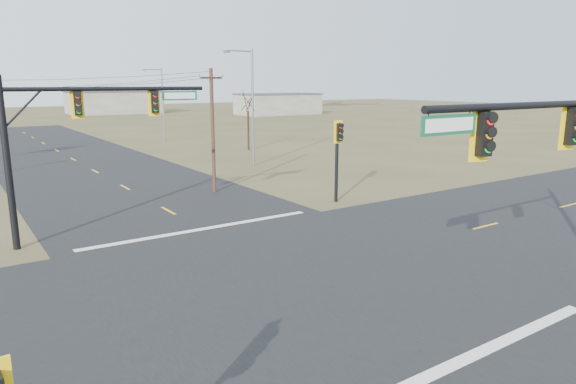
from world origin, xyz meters
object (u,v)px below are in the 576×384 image
at_px(mast_arm_far, 77,123).
at_px(bare_tree_c, 248,101).
at_px(pedestal_signal_ne, 338,144).
at_px(utility_pole_near, 213,128).
at_px(mast_arm_near, 575,150).
at_px(streetlight_a, 250,101).
at_px(streetlight_b, 161,101).

distance_m(mast_arm_far, bare_tree_c, 32.48).
height_order(pedestal_signal_ne, utility_pole_near, utility_pole_near).
bearing_deg(utility_pole_near, bare_tree_c, 54.18).
bearing_deg(mast_arm_near, streetlight_a, 89.83).
bearing_deg(mast_arm_near, pedestal_signal_ne, 87.14).
relative_size(utility_pole_near, streetlight_a, 0.81).
distance_m(mast_arm_near, mast_arm_far, 19.45).
bearing_deg(mast_arm_far, pedestal_signal_ne, 8.03).
xyz_separation_m(mast_arm_near, pedestal_signal_ne, (4.51, 15.91, -1.65)).
xyz_separation_m(utility_pole_near, bare_tree_c, (12.79, 17.72, 1.00)).
xyz_separation_m(mast_arm_near, streetlight_a, (7.20, 30.83, 0.36)).
xyz_separation_m(mast_arm_near, mast_arm_far, (-9.85, 16.77, 0.16)).
bearing_deg(bare_tree_c, mast_arm_near, -107.11).
height_order(mast_arm_near, mast_arm_far, mast_arm_far).
bearing_deg(utility_pole_near, streetlight_a, 47.17).
relative_size(pedestal_signal_ne, utility_pole_near, 0.62).
bearing_deg(mast_arm_near, streetlight_b, 94.79).
xyz_separation_m(utility_pole_near, streetlight_b, (7.95, 30.12, 0.75)).
height_order(mast_arm_near, streetlight_b, streetlight_b).
xyz_separation_m(streetlight_b, bare_tree_c, (4.84, -12.40, 0.24)).
relative_size(mast_arm_far, utility_pole_near, 1.15).
bearing_deg(mast_arm_near, utility_pole_near, 103.88).
relative_size(streetlight_a, streetlight_b, 1.12).
xyz_separation_m(streetlight_a, bare_tree_c, (5.23, 9.56, -0.33)).
xyz_separation_m(mast_arm_near, streetlight_b, (7.59, 52.80, -0.22)).
bearing_deg(streetlight_b, mast_arm_far, -96.23).
bearing_deg(mast_arm_far, utility_pole_near, 43.37).
relative_size(pedestal_signal_ne, streetlight_b, 0.56).
xyz_separation_m(mast_arm_far, streetlight_a, (17.05, 14.06, 0.20)).
bearing_deg(pedestal_signal_ne, streetlight_a, 92.28).
relative_size(mast_arm_far, bare_tree_c, 1.38).
height_order(mast_arm_far, utility_pole_near, utility_pole_near).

